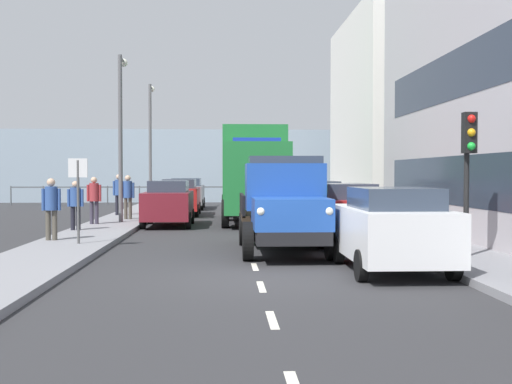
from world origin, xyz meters
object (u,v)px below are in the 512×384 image
at_px(car_maroon_oppositeside_0, 168,203).
at_px(traffic_light_near, 468,152).
at_px(car_grey_oppositeside_2, 186,193).
at_px(car_red_kerbside_1, 344,212).
at_px(car_silver_kerbside_3, 299,198).
at_px(truck_vintage_blue, 285,206).
at_px(car_black_kerbside_2, 316,203).
at_px(pedestrian_by_lamp, 51,204).
at_px(pedestrian_in_dark_coat, 75,201).
at_px(pedestrian_couple_b, 119,191).
at_px(lorry_cargo_green, 253,171).
at_px(pedestrian_strolling, 128,193).
at_px(car_red_5_oppositeside_1, 180,197).
at_px(lamp_post_promenade, 121,123).
at_px(street_sign, 78,186).
at_px(lamp_post_far, 150,135).
at_px(pedestrian_near_railing, 94,196).
at_px(car_white_kerbside_near, 392,228).

height_order(car_maroon_oppositeside_0, traffic_light_near, traffic_light_near).
bearing_deg(car_grey_oppositeside_2, car_red_kerbside_1, 106.92).
bearing_deg(car_silver_kerbside_3, traffic_light_near, 97.53).
xyz_separation_m(truck_vintage_blue, car_black_kerbside_2, (-1.90, -7.64, -0.28)).
bearing_deg(pedestrian_by_lamp, car_silver_kerbside_3, -126.95).
relative_size(pedestrian_in_dark_coat, pedestrian_couple_b, 0.88).
bearing_deg(lorry_cargo_green, pedestrian_strolling, 1.54).
xyz_separation_m(car_black_kerbside_2, traffic_light_near, (-1.99, 9.69, 1.58)).
xyz_separation_m(car_red_5_oppositeside_1, lamp_post_promenade, (1.84, 5.64, 3.05)).
xyz_separation_m(car_red_5_oppositeside_1, street_sign, (1.75, 13.42, 0.79)).
distance_m(pedestrian_couple_b, lamp_post_promenade, 4.78).
relative_size(car_maroon_oppositeside_0, street_sign, 1.73).
height_order(car_black_kerbside_2, lamp_post_promenade, lamp_post_promenade).
distance_m(car_red_kerbside_1, pedestrian_strolling, 10.92).
bearing_deg(car_red_5_oppositeside_1, lorry_cargo_green, 127.95).
xyz_separation_m(traffic_light_near, lamp_post_promenade, (9.33, -10.99, 1.47)).
height_order(car_red_5_oppositeside_1, pedestrian_strolling, pedestrian_strolling).
xyz_separation_m(truck_vintage_blue, lorry_cargo_green, (0.31, -10.35, 0.90)).
bearing_deg(traffic_light_near, lorry_cargo_green, -71.31).
xyz_separation_m(car_maroon_oppositeside_0, pedestrian_couple_b, (2.56, -4.34, 0.33)).
distance_m(car_black_kerbside_2, street_sign, 9.76).
bearing_deg(pedestrian_in_dark_coat, car_grey_oppositeside_2, -100.42).
relative_size(car_red_kerbside_1, lamp_post_far, 0.61).
bearing_deg(street_sign, car_grey_oppositeside_2, -95.25).
relative_size(lamp_post_far, street_sign, 2.94).
bearing_deg(car_silver_kerbside_3, car_maroon_oppositeside_0, 39.26).
distance_m(lamp_post_promenade, lamp_post_far, 9.97).
distance_m(car_red_kerbside_1, car_red_5_oppositeside_1, 13.65).
height_order(car_grey_oppositeside_2, street_sign, street_sign).
relative_size(pedestrian_near_railing, traffic_light_near, 0.54).
distance_m(truck_vintage_blue, street_sign, 5.50).
bearing_deg(car_red_kerbside_1, lamp_post_far, -66.42).
relative_size(car_red_5_oppositeside_1, pedestrian_by_lamp, 2.29).
bearing_deg(car_white_kerbside_near, car_red_kerbside_1, -90.00).
bearing_deg(lamp_post_promenade, car_black_kerbside_2, 169.99).
xyz_separation_m(car_red_kerbside_1, car_silver_kerbside_3, (-0.00, -10.88, 0.00)).
height_order(pedestrian_strolling, street_sign, street_sign).
distance_m(car_red_kerbside_1, traffic_light_near, 4.85).
xyz_separation_m(car_grey_oppositeside_2, pedestrian_in_dark_coat, (2.75, 14.93, 0.19)).
bearing_deg(car_silver_kerbside_3, lamp_post_promenade, 28.72).
distance_m(car_red_5_oppositeside_1, lamp_post_far, 5.67).
bearing_deg(car_black_kerbside_2, pedestrian_by_lamp, 34.23).
bearing_deg(car_silver_kerbside_3, pedestrian_by_lamp, 53.05).
bearing_deg(pedestrian_by_lamp, pedestrian_strolling, -96.36).
distance_m(traffic_light_near, lamp_post_far, 22.99).
distance_m(car_red_5_oppositeside_1, car_grey_oppositeside_2, 5.60).
height_order(car_silver_kerbside_3, car_red_5_oppositeside_1, same).
relative_size(car_maroon_oppositeside_0, pedestrian_near_railing, 2.27).
bearing_deg(pedestrian_strolling, pedestrian_in_dark_coat, 78.99).
bearing_deg(lamp_post_far, lamp_post_promenade, 90.00).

